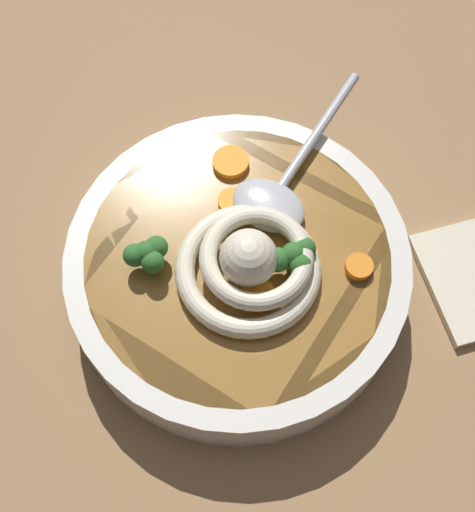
{
  "coord_description": "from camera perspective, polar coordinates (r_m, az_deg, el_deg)",
  "views": [
    {
      "loc": [
        -14.61,
        -16.9,
        55.39
      ],
      "look_at": [
        -1.73,
        1.65,
        8.61
      ],
      "focal_mm": 47.62,
      "sensor_mm": 36.0,
      "label": 1
    }
  ],
  "objects": [
    {
      "name": "noodle_pile",
      "position": [
        0.5,
        0.86,
        -0.34
      ],
      "size": [
        12.07,
        11.84,
        4.85
      ],
      "color": "beige",
      "rests_on": "soup_bowl"
    },
    {
      "name": "carrot_slice_rear",
      "position": [
        0.56,
        -0.59,
        7.89
      ],
      "size": [
        2.99,
        2.99,
        0.63
      ],
      "primitive_type": "cylinder",
      "color": "orange",
      "rests_on": "soup_bowl"
    },
    {
      "name": "carrot_slice_far",
      "position": [
        0.5,
        1.76,
        -3.33
      ],
      "size": [
        2.64,
        2.64,
        0.46
      ],
      "primitive_type": "cylinder",
      "color": "orange",
      "rests_on": "soup_bowl"
    },
    {
      "name": "broccoli_floret_center",
      "position": [
        0.5,
        4.84,
        -0.04
      ],
      "size": [
        3.66,
        3.15,
        2.89
      ],
      "color": "#7A9E60",
      "rests_on": "soup_bowl"
    },
    {
      "name": "table_slab",
      "position": [
        0.58,
        2.33,
        -3.31
      ],
      "size": [
        112.0,
        112.0,
        3.31
      ],
      "primitive_type": "cube",
      "color": "#936D47",
      "rests_on": "ground"
    },
    {
      "name": "soup_spoon",
      "position": [
        0.54,
        3.36,
        5.37
      ],
      "size": [
        17.09,
        10.13,
        1.6
      ],
      "rotation": [
        0.0,
        0.0,
        0.42
      ],
      "color": "#B7B7BC",
      "rests_on": "soup_bowl"
    },
    {
      "name": "carrot_slice_beside_chili",
      "position": [
        0.52,
        10.17,
        -0.91
      ],
      "size": [
        2.1,
        2.1,
        0.74
      ],
      "primitive_type": "cylinder",
      "color": "orange",
      "rests_on": "soup_bowl"
    },
    {
      "name": "carrot_slice_right",
      "position": [
        0.54,
        -0.49,
        4.61
      ],
      "size": [
        2.23,
        2.23,
        0.6
      ],
      "primitive_type": "cylinder",
      "color": "orange",
      "rests_on": "soup_bowl"
    },
    {
      "name": "soup_bowl",
      "position": [
        0.54,
        -0.0,
        -1.18
      ],
      "size": [
        26.83,
        26.83,
        5.3
      ],
      "color": "silver",
      "rests_on": "table_slab"
    },
    {
      "name": "broccoli_floret_front",
      "position": [
        0.51,
        -7.57,
        0.13
      ],
      "size": [
        3.44,
        2.96,
        2.72
      ],
      "color": "#7A9E60",
      "rests_on": "soup_bowl"
    }
  ]
}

